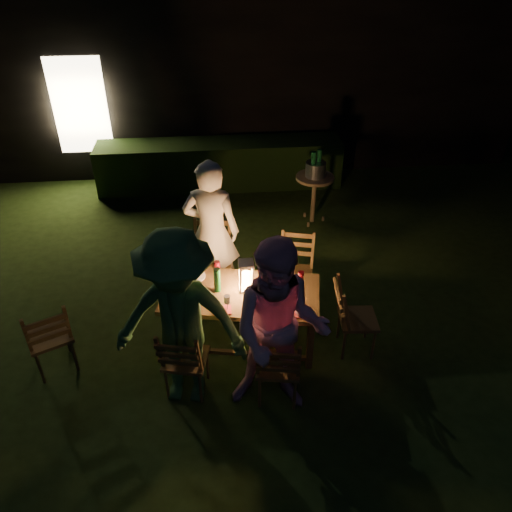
{
  "coord_description": "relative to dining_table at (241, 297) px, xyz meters",
  "views": [
    {
      "loc": [
        -0.67,
        -4.4,
        3.94
      ],
      "look_at": [
        -0.24,
        -0.0,
        0.96
      ],
      "focal_mm": 35.0,
      "sensor_mm": 36.0,
      "label": 1
    }
  ],
  "objects": [
    {
      "name": "garden_envelope",
      "position": [
        0.41,
        6.41,
        0.96
      ],
      "size": [
        40.0,
        40.0,
        3.2
      ],
      "color": "black",
      "rests_on": "ground"
    },
    {
      "name": "dining_table",
      "position": [
        0.0,
        0.0,
        0.0
      ],
      "size": [
        1.77,
        1.13,
        0.68
      ],
      "rotation": [
        0.0,
        0.0,
        -0.2
      ],
      "color": "#4D3619",
      "rests_on": "ground"
    },
    {
      "name": "chair_near_left",
      "position": [
        -0.59,
        -0.66,
        -0.34
      ],
      "size": [
        0.49,
        0.52,
        0.91
      ],
      "rotation": [
        0.0,
        0.0,
        -0.23
      ],
      "color": "#4D3619",
      "rests_on": "ground"
    },
    {
      "name": "chair_near_right",
      "position": [
        0.29,
        -0.84,
        -0.34
      ],
      "size": [
        0.48,
        0.51,
        0.92
      ],
      "rotation": [
        0.0,
        0.0,
        -0.19
      ],
      "color": "#4D3619",
      "rests_on": "ground"
    },
    {
      "name": "chair_far_left",
      "position": [
        -0.29,
        0.85,
        -0.31
      ],
      "size": [
        0.5,
        0.53,
        1.02
      ],
      "rotation": [
        0.0,
        0.0,
        3.04
      ],
      "color": "#4D3619",
      "rests_on": "ground"
    },
    {
      "name": "chair_far_right",
      "position": [
        0.69,
        0.65,
        -0.34
      ],
      "size": [
        0.51,
        0.53,
        0.92
      ],
      "rotation": [
        0.0,
        0.0,
        2.87
      ],
      "color": "#4D3619",
      "rests_on": "ground"
    },
    {
      "name": "chair_end",
      "position": [
        1.21,
        -0.24,
        -0.34
      ],
      "size": [
        0.47,
        0.44,
        0.92
      ],
      "rotation": [
        0.0,
        0.0,
        -1.64
      ],
      "color": "#4D3619",
      "rests_on": "ground"
    },
    {
      "name": "chair_spare",
      "position": [
        -1.97,
        -0.23,
        -0.33
      ],
      "size": [
        0.57,
        0.58,
        0.94
      ],
      "rotation": [
        0.0,
        0.0,
        0.44
      ],
      "color": "#4D3619",
      "rests_on": "ground"
    },
    {
      "name": "person_house_side",
      "position": [
        -0.28,
        0.89,
        0.29
      ],
      "size": [
        0.73,
        0.55,
        1.81
      ],
      "primitive_type": "imported",
      "rotation": [
        0.0,
        0.0,
        2.94
      ],
      "color": "beige",
      "rests_on": "ground"
    },
    {
      "name": "person_opp_right",
      "position": [
        0.28,
        -0.89,
        0.3
      ],
      "size": [
        1.02,
        0.86,
        1.84
      ],
      "primitive_type": "imported",
      "rotation": [
        0.0,
        0.0,
        -0.2
      ],
      "color": "#D693B4",
      "rests_on": "ground"
    },
    {
      "name": "person_opp_left",
      "position": [
        -0.6,
        -0.72,
        0.33
      ],
      "size": [
        1.34,
        0.93,
        1.89
      ],
      "primitive_type": "imported",
      "rotation": [
        0.0,
        0.0,
        -0.2
      ],
      "color": "#2F5E30",
      "rests_on": "ground"
    },
    {
      "name": "lantern",
      "position": [
        0.06,
        0.04,
        0.23
      ],
      "size": [
        0.16,
        0.16,
        0.35
      ],
      "color": "white",
      "rests_on": "dining_table"
    },
    {
      "name": "plate_far_left",
      "position": [
        -0.5,
        0.32,
        0.08
      ],
      "size": [
        0.25,
        0.25,
        0.01
      ],
      "primitive_type": "cylinder",
      "color": "white",
      "rests_on": "dining_table"
    },
    {
      "name": "plate_near_left",
      "position": [
        -0.58,
        -0.11,
        0.08
      ],
      "size": [
        0.25,
        0.25,
        0.01
      ],
      "primitive_type": "cylinder",
      "color": "white",
      "rests_on": "dining_table"
    },
    {
      "name": "plate_far_right",
      "position": [
        0.48,
        0.13,
        0.08
      ],
      "size": [
        0.25,
        0.25,
        0.01
      ],
      "primitive_type": "cylinder",
      "color": "white",
      "rests_on": "dining_table"
    },
    {
      "name": "plate_near_right",
      "position": [
        0.4,
        -0.3,
        0.08
      ],
      "size": [
        0.25,
        0.25,
        0.01
      ],
      "primitive_type": "cylinder",
      "color": "white",
      "rests_on": "dining_table"
    },
    {
      "name": "wineglass_a",
      "position": [
        -0.24,
        0.33,
        0.16
      ],
      "size": [
        0.06,
        0.06,
        0.18
      ],
      "primitive_type": null,
      "color": "#59070F",
      "rests_on": "dining_table"
    },
    {
      "name": "wineglass_b",
      "position": [
        -0.73,
        0.02,
        0.16
      ],
      "size": [
        0.06,
        0.06,
        0.18
      ],
      "primitive_type": null,
      "color": "#59070F",
      "rests_on": "dining_table"
    },
    {
      "name": "wineglass_c",
      "position": [
        0.24,
        -0.33,
        0.16
      ],
      "size": [
        0.06,
        0.06,
        0.18
      ],
      "primitive_type": null,
      "color": "#59070F",
      "rests_on": "dining_table"
    },
    {
      "name": "wineglass_d",
      "position": [
        0.64,
        0.05,
        0.16
      ],
      "size": [
        0.06,
        0.06,
        0.18
      ],
      "primitive_type": null,
      "color": "#59070F",
      "rests_on": "dining_table"
    },
    {
      "name": "wineglass_e",
      "position": [
        -0.16,
        -0.27,
        0.16
      ],
      "size": [
        0.06,
        0.06,
        0.18
      ],
      "primitive_type": null,
      "color": "silver",
      "rests_on": "dining_table"
    },
    {
      "name": "bottle_table",
      "position": [
        -0.25,
        0.05,
        0.21
      ],
      "size": [
        0.07,
        0.07,
        0.28
      ],
      "primitive_type": "cylinder",
      "color": "#0F471E",
      "rests_on": "dining_table"
    },
    {
      "name": "napkin_left",
      "position": [
        -0.21,
        -0.28,
        0.07
      ],
      "size": [
        0.18,
        0.14,
        0.01
      ],
      "primitive_type": "cube",
      "color": "red",
      "rests_on": "dining_table"
    },
    {
      "name": "napkin_right",
      "position": [
        0.48,
        -0.4,
        0.07
      ],
      "size": [
        0.18,
        0.14,
        0.01
      ],
      "primitive_type": "cube",
      "color": "red",
      "rests_on": "dining_table"
    },
    {
      "name": "phone",
      "position": [
        -0.67,
        -0.17,
        0.07
      ],
      "size": [
        0.14,
        0.07,
        0.01
      ],
      "primitive_type": "cube",
      "color": "black",
      "rests_on": "dining_table"
    },
    {
      "name": "side_table",
      "position": [
        1.29,
        2.57,
        0.07
      ],
      "size": [
        0.57,
        0.57,
        0.77
      ],
      "color": "brown",
      "rests_on": "ground"
    },
    {
      "name": "ice_bucket",
      "position": [
        1.29,
        2.57,
        0.27
      ],
      "size": [
        0.3,
        0.3,
        0.22
      ],
      "primitive_type": "cylinder",
      "color": "#A5A8AD",
      "rests_on": "side_table"
    },
    {
      "name": "bottle_bucket_a",
      "position": [
        1.24,
        2.53,
        0.32
      ],
      "size": [
        0.07,
        0.07,
        0.32
      ],
      "primitive_type": "cylinder",
      "color": "#0F471E",
      "rests_on": "side_table"
    },
    {
      "name": "bottle_bucket_b",
      "position": [
        1.34,
        2.61,
        0.32
      ],
      "size": [
        0.07,
        0.07,
        0.32
      ],
      "primitive_type": "cylinder",
      "color": "#0F471E",
      "rests_on": "side_table"
    }
  ]
}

